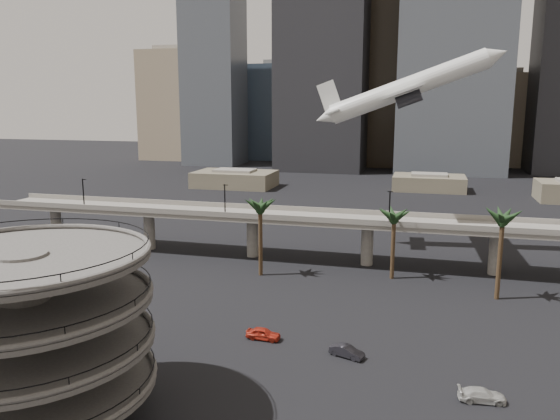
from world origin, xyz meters
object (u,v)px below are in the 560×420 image
(airborne_jet, at_px, (407,89))
(car_a, at_px, (263,334))
(overpass, at_px, (308,222))
(parking_ramp, at_px, (27,323))
(car_b, at_px, (347,351))
(car_c, at_px, (482,395))

(airborne_jet, bearing_deg, car_a, -109.49)
(overpass, height_order, airborne_jet, airborne_jet)
(parking_ramp, distance_m, car_a, 28.89)
(parking_ramp, bearing_deg, car_b, 38.91)
(overpass, xyz_separation_m, airborne_jet, (16.36, 12.66, 24.60))
(airborne_jet, distance_m, car_c, 65.94)
(car_a, distance_m, car_b, 11.01)
(parking_ramp, height_order, car_a, parking_ramp)
(parking_ramp, xyz_separation_m, car_a, (15.01, 22.95, -9.10))
(parking_ramp, height_order, airborne_jet, airborne_jet)
(car_a, bearing_deg, parking_ramp, 149.51)
(overpass, relative_size, car_a, 29.91)
(airborne_jet, bearing_deg, car_c, -82.36)
(parking_ramp, relative_size, overpass, 0.17)
(parking_ramp, height_order, overpass, parking_ramp)
(car_b, relative_size, car_c, 0.89)
(car_a, height_order, car_b, car_a)
(parking_ramp, height_order, car_b, parking_ramp)
(airborne_jet, height_order, car_a, airborne_jet)
(overpass, bearing_deg, parking_ramp, -102.43)
(airborne_jet, xyz_separation_m, car_c, (10.79, -57.04, -31.27))
(parking_ramp, bearing_deg, car_c, 20.00)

